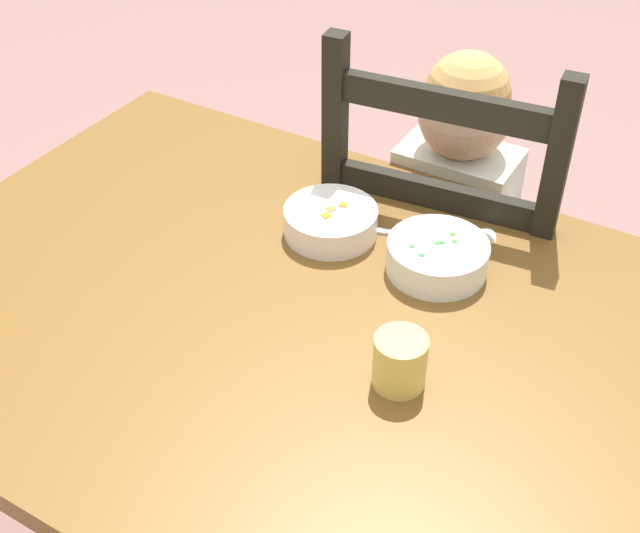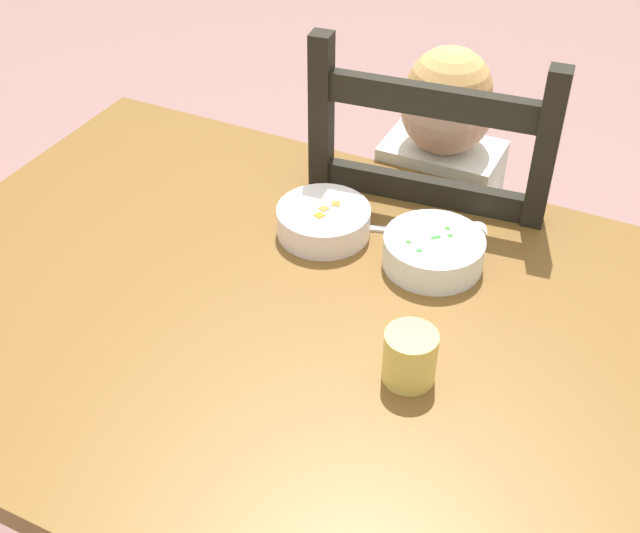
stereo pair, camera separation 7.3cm
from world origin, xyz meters
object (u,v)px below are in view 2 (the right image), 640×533
at_px(dining_chair, 429,272).
at_px(bowl_of_peas, 433,250).
at_px(child_figure, 432,209).
at_px(drinking_cup, 410,357).
at_px(dining_table, 284,359).
at_px(bowl_of_carrots, 324,220).
at_px(spoon, 361,227).

bearing_deg(dining_chair, bowl_of_peas, -73.02).
height_order(child_figure, drinking_cup, child_figure).
bearing_deg(bowl_of_peas, drinking_cup, -77.41).
relative_size(dining_table, drinking_cup, 15.95).
distance_m(dining_table, child_figure, 0.50).
xyz_separation_m(bowl_of_carrots, spoon, (0.05, 0.04, -0.02)).
bearing_deg(dining_table, bowl_of_carrots, 97.77).
relative_size(bowl_of_peas, spoon, 1.17).
height_order(dining_chair, bowl_of_carrots, dining_chair).
distance_m(dining_table, spoon, 0.26).
xyz_separation_m(child_figure, drinking_cup, (0.15, -0.54, 0.15)).
xyz_separation_m(dining_table, drinking_cup, (0.22, -0.05, 0.14)).
distance_m(bowl_of_peas, drinking_cup, 0.25).
height_order(bowl_of_carrots, spoon, bowl_of_carrots).
xyz_separation_m(bowl_of_peas, spoon, (-0.14, 0.04, -0.02)).
height_order(child_figure, bowl_of_carrots, child_figure).
bearing_deg(child_figure, dining_table, -97.94).
xyz_separation_m(bowl_of_peas, drinking_cup, (0.06, -0.25, 0.01)).
distance_m(child_figure, bowl_of_carrots, 0.34).
bearing_deg(bowl_of_carrots, dining_chair, 70.92).
height_order(bowl_of_peas, spoon, bowl_of_peas).
bearing_deg(bowl_of_carrots, dining_table, -82.23).
relative_size(dining_table, child_figure, 1.31).
bearing_deg(bowl_of_peas, bowl_of_carrots, 180.00).
bearing_deg(bowl_of_carrots, drinking_cup, -45.00).
height_order(bowl_of_peas, drinking_cup, drinking_cup).
relative_size(dining_chair, spoon, 7.44).
xyz_separation_m(child_figure, bowl_of_peas, (0.10, -0.29, 0.13)).
bearing_deg(bowl_of_peas, child_figure, 108.14).
height_order(dining_chair, bowl_of_peas, dining_chair).
xyz_separation_m(dining_chair, bowl_of_peas, (0.09, -0.29, 0.29)).
bearing_deg(bowl_of_carrots, bowl_of_peas, -0.00).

